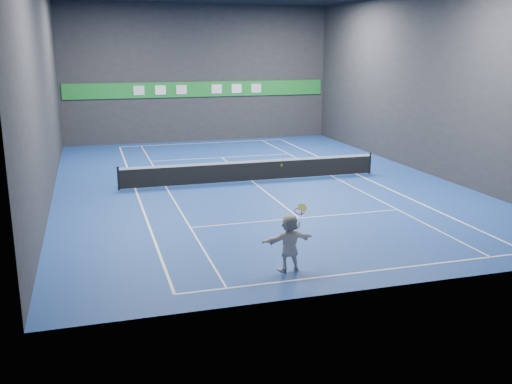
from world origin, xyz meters
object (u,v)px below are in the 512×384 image
object	(u,v)px
tennis_net	(252,170)
tennis_ball	(282,165)
tennis_racket	(300,213)
player	(289,243)

from	to	relation	value
tennis_net	tennis_ball	bearing A→B (deg)	-101.94
tennis_ball	tennis_net	xyz separation A→B (m)	(2.35, 11.10, -2.51)
tennis_net	tennis_racket	distance (m)	11.30
tennis_ball	tennis_net	world-z (taller)	tennis_ball
player	tennis_net	xyz separation A→B (m)	(2.11, 11.15, -0.29)
tennis_racket	player	bearing A→B (deg)	-171.36
player	tennis_ball	xyz separation A→B (m)	(-0.24, 0.05, 2.22)
tennis_racket	tennis_ball	bearing A→B (deg)	179.44
tennis_ball	tennis_racket	world-z (taller)	tennis_ball
tennis_net	tennis_racket	size ratio (longest dim) A/B	17.35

